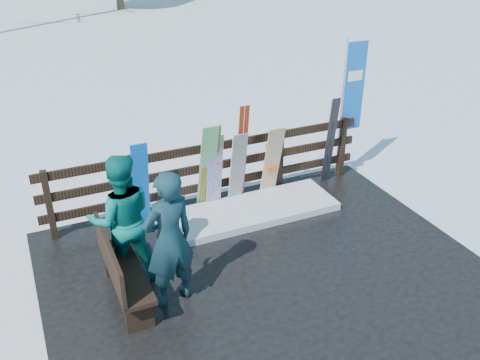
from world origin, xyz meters
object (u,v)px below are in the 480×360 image
snowboard_2 (210,168)px  rental_flag (351,92)px  snowboard_1 (207,168)px  person_front (169,240)px  bench (120,269)px  person_back (122,219)px  snowboard_0 (141,185)px  snowboard_5 (272,162)px  snowboard_4 (238,169)px  snowboard_3 (215,173)px

snowboard_2 → rental_flag: rental_flag is taller
snowboard_1 → person_front: size_ratio=0.88×
bench → person_back: (0.19, 0.50, 0.40)m
person_front → person_back: size_ratio=1.02×
snowboard_0 → rental_flag: rental_flag is taller
person_front → bench: bearing=-35.2°
snowboard_2 → snowboard_5: 1.14m
bench → rental_flag: 5.20m
snowboard_1 → snowboard_0: bearing=-180.0°
snowboard_5 → snowboard_4: bearing=180.0°
snowboard_3 → snowboard_5: bearing=-0.0°
bench → snowboard_0: (0.73, 1.68, 0.22)m
snowboard_2 → person_front: person_front is taller
snowboard_0 → snowboard_4: size_ratio=1.08×
snowboard_1 → bench: bearing=-137.6°
bench → person_back: size_ratio=0.82×
snowboard_4 → rental_flag: size_ratio=0.53×
snowboard_5 → rental_flag: rental_flag is taller
snowboard_3 → rental_flag: 2.90m
bench → snowboard_4: bearing=35.3°
snowboard_0 → person_front: bearing=-94.1°
snowboard_4 → snowboard_1: bearing=-180.0°
snowboard_1 → snowboard_4: snowboard_1 is taller
rental_flag → person_back: size_ratio=1.42×
bench → person_front: bearing=-21.9°
snowboard_1 → snowboard_5: (1.17, 0.00, -0.12)m
snowboard_4 → person_back: size_ratio=0.75×
snowboard_0 → snowboard_5: (2.28, 0.00, -0.06)m
snowboard_1 → person_front: (-1.24, -1.92, 0.14)m
snowboard_1 → snowboard_2: (0.04, 0.00, -0.01)m
snowboard_1 → snowboard_2: snowboard_1 is taller
snowboard_0 → snowboard_5: size_ratio=1.07×
snowboard_2 → snowboard_4: 0.51m
bench → snowboard_5: (3.01, 1.68, 0.16)m
rental_flag → person_back: bearing=-162.3°
snowboard_1 → snowboard_3: snowboard_1 is taller
bench → snowboard_5: bearing=29.1°
bench → snowboard_1: (1.84, 1.68, 0.28)m
snowboard_5 → snowboard_2: bearing=180.0°
snowboard_4 → bench: bearing=-144.7°
snowboard_1 → snowboard_2: 0.04m
bench → snowboard_4: (2.37, 1.68, 0.16)m
person_back → snowboard_4: bearing=-145.2°
snowboard_3 → snowboard_1: bearing=-180.0°
rental_flag → person_front: bearing=-152.0°
person_back → snowboard_2: bearing=-138.7°
snowboard_3 → rental_flag: size_ratio=0.53×
snowboard_4 → person_back: 2.49m
bench → snowboard_2: (1.88, 1.68, 0.27)m
person_back → snowboard_3: bearing=-139.9°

